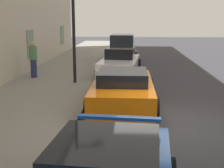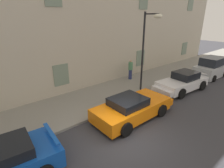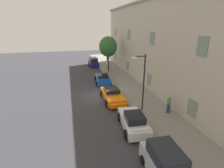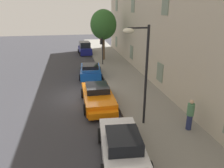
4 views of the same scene
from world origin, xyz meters
The scene contains 6 objects.
ground_plane centered at (0.00, 0.00, 0.00)m, with size 80.00×80.00×0.00m, color #333338.
sidewalk centered at (0.00, 4.37, 0.07)m, with size 60.00×4.04×0.14m, color gray.
sportscar_yellow_flank centered at (1.81, 1.08, 0.61)m, with size 5.03×2.24×1.33m.
sportscar_white_middle centered at (7.44, 1.40, 0.64)m, with size 4.82×2.35×1.45m.
hatchback_parked centered at (12.65, 1.37, 0.84)m, with size 3.75×2.03×1.88m.
pedestrian_admiring centered at (6.11, 5.56, 1.04)m, with size 0.54×0.54×1.77m.
Camera 1 is at (-8.86, 0.86, 3.07)m, focal length 50.36 mm.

